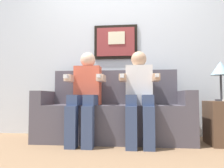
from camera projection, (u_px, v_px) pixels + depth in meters
ground_plane at (111, 147)px, 2.40m from camera, size 5.59×5.59×0.00m
back_wall_assembly at (116, 46)px, 3.24m from camera, size 4.30×0.10×2.60m
couch at (113, 116)px, 2.75m from camera, size 1.90×0.58×0.90m
person_on_left at (86, 92)px, 2.63m from camera, size 0.46×0.56×1.11m
person_on_right at (139, 92)px, 2.56m from camera, size 0.46×0.56×1.11m
table_lamp at (221, 70)px, 2.54m from camera, size 0.22×0.22×0.46m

